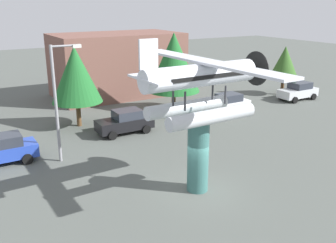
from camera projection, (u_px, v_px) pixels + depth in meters
The scene contains 12 objects.
ground_plane at pixel (197, 189), 19.85m from camera, with size 140.00×140.00×0.00m, color #515651.
display_pedestal at pixel (198, 155), 19.26m from camera, with size 1.10×1.10×3.90m, color #386B66.
floatplane_monument at pixel (202, 85), 18.23m from camera, with size 6.94×10.42×4.00m.
car_near_blue at pixel (1, 150), 22.82m from camera, with size 4.20×2.02×1.76m.
car_mid_black at pixel (125, 122), 28.18m from camera, with size 4.20×2.02×1.76m.
car_far_white at pixel (227, 104), 33.12m from camera, with size 4.20×2.02×1.76m.
car_distant_silver at pixel (298, 91), 37.90m from camera, with size 4.20×2.02×1.76m.
streetlight_primary at pixel (59, 95), 22.28m from camera, with size 1.84×0.28×7.09m.
storefront_building at pixel (117, 64), 39.43m from camera, with size 12.85×7.25×6.36m, color brown.
tree_east at pixel (76, 75), 28.83m from camera, with size 3.88×3.88×6.28m.
tree_center_back at pixel (174, 62), 33.08m from camera, with size 4.62×4.62×6.93m.
tree_far_east at pixel (285, 61), 39.23m from camera, with size 2.72×2.72×5.08m.
Camera 1 is at (-10.42, -14.57, 9.39)m, focal length 40.48 mm.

